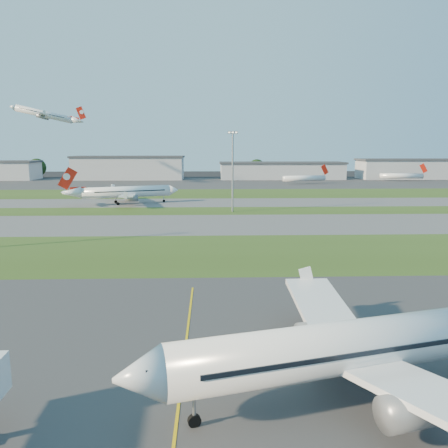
{
  "coord_description": "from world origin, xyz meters",
  "views": [
    {
      "loc": [
        7.66,
        -32.82,
        20.86
      ],
      "look_at": [
        10.2,
        45.5,
        7.0
      ],
      "focal_mm": 35.0,
      "sensor_mm": 36.0,
      "label": 1
    }
  ],
  "objects_px": {
    "airliner_parked": "(370,345)",
    "airliner_taxiing": "(126,192)",
    "light_mast_centre": "(233,166)",
    "mini_jet_near": "(304,178)",
    "mini_jet_far": "(402,176)"
  },
  "relations": [
    {
      "from": "airliner_parked",
      "to": "airliner_taxiing",
      "type": "distance_m",
      "value": 135.93
    },
    {
      "from": "light_mast_centre",
      "to": "mini_jet_near",
      "type": "bearing_deg",
      "value": 66.51
    },
    {
      "from": "mini_jet_far",
      "to": "airliner_taxiing",
      "type": "bearing_deg",
      "value": -138.89
    },
    {
      "from": "airliner_taxiing",
      "to": "airliner_parked",
      "type": "bearing_deg",
      "value": 89.41
    },
    {
      "from": "airliner_parked",
      "to": "airliner_taxiing",
      "type": "xyz_separation_m",
      "value": [
        -44.45,
        128.45,
        -0.22
      ]
    },
    {
      "from": "airliner_taxiing",
      "to": "mini_jet_near",
      "type": "relative_size",
      "value": 1.37
    },
    {
      "from": "airliner_taxiing",
      "to": "mini_jet_far",
      "type": "height_order",
      "value": "airliner_taxiing"
    },
    {
      "from": "mini_jet_near",
      "to": "mini_jet_far",
      "type": "relative_size",
      "value": 0.98
    },
    {
      "from": "airliner_taxiing",
      "to": "light_mast_centre",
      "type": "relative_size",
      "value": 1.49
    },
    {
      "from": "mini_jet_near",
      "to": "mini_jet_far",
      "type": "distance_m",
      "value": 67.22
    },
    {
      "from": "mini_jet_far",
      "to": "light_mast_centre",
      "type": "height_order",
      "value": "light_mast_centre"
    },
    {
      "from": "mini_jet_far",
      "to": "light_mast_centre",
      "type": "xyz_separation_m",
      "value": [
        -111.46,
        -126.42,
        11.53
      ]
    },
    {
      "from": "airliner_parked",
      "to": "mini_jet_far",
      "type": "distance_m",
      "value": 256.38
    },
    {
      "from": "airliner_taxiing",
      "to": "light_mast_centre",
      "type": "distance_m",
      "value": 45.18
    },
    {
      "from": "mini_jet_near",
      "to": "light_mast_centre",
      "type": "bearing_deg",
      "value": -128.55
    }
  ]
}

